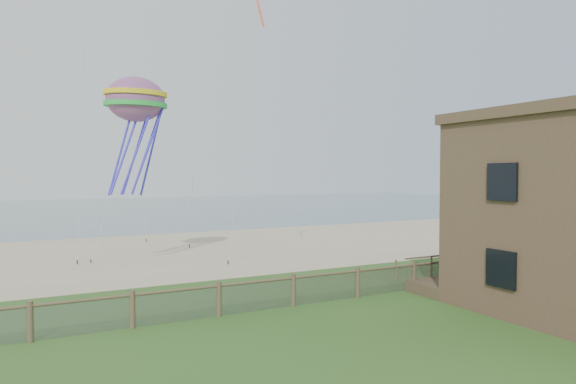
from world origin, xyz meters
TOP-DOWN VIEW (x-y plane):
  - ground at (0.00, 0.00)m, footprint 160.00×160.00m
  - sand_beach at (0.00, 22.00)m, footprint 72.00×20.00m
  - ocean at (0.00, 66.00)m, footprint 160.00×68.00m
  - chainlink_fence at (0.00, 6.00)m, footprint 36.20×0.20m
  - motel_deck at (13.00, 5.00)m, footprint 15.00×2.00m
  - picnic_table at (8.21, 5.00)m, footprint 1.99×1.58m
  - octopus_kite at (-3.67, 16.79)m, footprint 3.55×2.68m

SIDE VIEW (x-z plane):
  - ground at x=0.00m, z-range 0.00..0.00m
  - ocean at x=0.00m, z-range -0.01..0.01m
  - sand_beach at x=0.00m, z-range -0.01..0.01m
  - motel_deck at x=13.00m, z-range 0.00..0.50m
  - picnic_table at x=8.21m, z-range 0.00..0.79m
  - chainlink_fence at x=0.00m, z-range -0.07..1.18m
  - octopus_kite at x=-3.67m, z-range 3.86..10.69m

